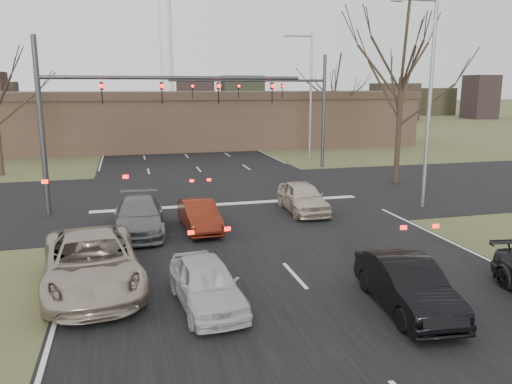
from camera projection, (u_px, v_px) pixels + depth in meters
ground at (333, 318)px, 12.75m from camera, size 360.00×360.00×0.00m
road_main at (162, 129)px, 69.53m from camera, size 14.00×300.00×0.02m
road_cross at (222, 196)px, 26.94m from camera, size 200.00×14.00×0.02m
building at (198, 119)px, 48.65m from camera, size 42.40×10.40×5.30m
mast_arm_near at (116, 103)px, 22.71m from camera, size 12.12×0.24×8.00m
mast_arm_far at (287, 98)px, 35.00m from camera, size 11.12×0.24×8.00m
streetlight_right_near at (427, 91)px, 23.23m from camera, size 2.34×0.25×10.00m
streetlight_right_far at (309, 89)px, 39.44m from camera, size 2.34×0.25×10.00m
tree_right_near at (404, 32)px, 28.76m from camera, size 6.90×6.90×11.50m
tree_right_far at (335, 74)px, 48.13m from camera, size 5.40×5.40×9.00m
car_silver_suv at (92, 262)px, 14.51m from camera, size 3.26×6.05×1.61m
car_white_sedan at (206, 283)px, 13.35m from camera, size 1.90×3.98×1.31m
car_black_hatch at (407, 285)px, 13.14m from camera, size 1.85×4.28×1.37m
car_grey_ahead at (139, 216)px, 20.11m from camera, size 2.12×4.85×1.39m
car_red_ahead at (199, 215)px, 20.49m from camera, size 1.48×3.78×1.22m
car_silver_ahead at (303, 197)px, 23.40m from camera, size 1.83×4.24×1.42m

